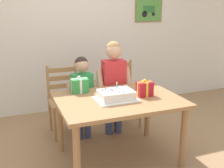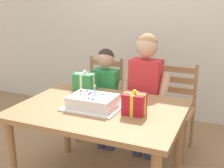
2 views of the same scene
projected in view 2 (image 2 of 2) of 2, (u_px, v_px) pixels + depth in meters
The scene contains 9 objects.
back_wall at pixel (160, 20), 3.78m from camera, with size 6.40×0.11×2.60m.
dining_table at pixel (100, 118), 2.37m from camera, with size 1.32×0.97×0.73m.
birthday_cake at pixel (93, 102), 2.32m from camera, with size 0.44×0.34×0.19m.
gift_box_red_large at pixel (85, 81), 2.78m from camera, with size 0.19×0.15×0.20m.
gift_box_beside_cake at pixel (134, 104), 2.19m from camera, with size 0.17×0.13×0.20m.
chair_left at pixel (101, 98), 3.34m from camera, with size 0.43×0.43×0.92m.
chair_right at pixel (173, 109), 3.03m from camera, with size 0.43×0.43×0.92m.
child_older at pixel (146, 85), 2.81m from camera, with size 0.47×0.27×1.26m.
child_younger at pixel (106, 90), 3.00m from camera, with size 0.39×0.23×1.09m.
Camera 2 is at (0.96, -1.98, 1.56)m, focal length 47.01 mm.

